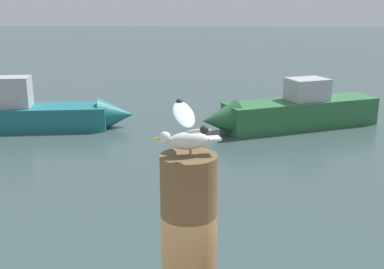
{
  "coord_description": "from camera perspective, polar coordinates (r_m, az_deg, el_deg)",
  "views": [
    {
      "loc": [
        1.0,
        -2.98,
        3.72
      ],
      "look_at": [
        0.79,
        -0.13,
        2.91
      ],
      "focal_mm": 45.94,
      "sensor_mm": 36.0,
      "label": 1
    }
  ],
  "objects": [
    {
      "name": "boat_green",
      "position": [
        14.46,
        11.05,
        2.57
      ],
      "size": [
        5.38,
        3.24,
        1.49
      ],
      "color": "#2D6B3D",
      "rests_on": "ground_plane"
    },
    {
      "name": "mooring_post",
      "position": [
        2.96,
        -0.37,
        -12.39
      ],
      "size": [
        0.33,
        0.33,
        1.08
      ],
      "primitive_type": "cylinder",
      "color": "brown",
      "rests_on": "harbor_quay"
    },
    {
      "name": "seagull",
      "position": [
        2.71,
        -0.45,
        0.21
      ],
      "size": [
        0.39,
        0.68,
        0.26
      ],
      "color": "tan",
      "rests_on": "mooring_post"
    },
    {
      "name": "boat_teal",
      "position": [
        14.79,
        -16.7,
        2.44
      ],
      "size": [
        5.12,
        1.86,
        1.66
      ],
      "color": "#1E7075",
      "rests_on": "ground_plane"
    }
  ]
}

